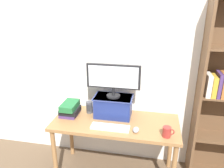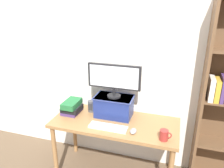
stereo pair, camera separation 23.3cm
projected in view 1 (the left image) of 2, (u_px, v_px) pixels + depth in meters
back_wall at (122, 62)px, 2.60m from camera, size 7.00×0.08×2.60m
desk at (115, 128)px, 2.46m from camera, size 1.39×0.60×0.72m
riser_box at (113, 106)px, 2.51m from camera, size 0.44×0.27×0.24m
computer_monitor at (113, 78)px, 2.39m from camera, size 0.60×0.15×0.38m
keyboard at (110, 127)px, 2.29m from camera, size 0.41×0.12×0.02m
computer_mouse at (136, 130)px, 2.23m from camera, size 0.06×0.10×0.04m
book_stack at (70, 109)px, 2.55m from camera, size 0.20×0.27×0.15m
coffee_mug at (167, 132)px, 2.13m from camera, size 0.12×0.08×0.10m
desk_speaker at (89, 107)px, 2.60m from camera, size 0.08×0.08×0.14m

